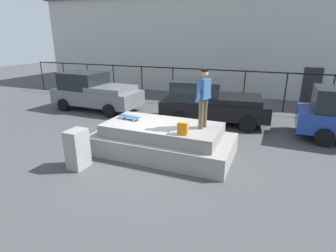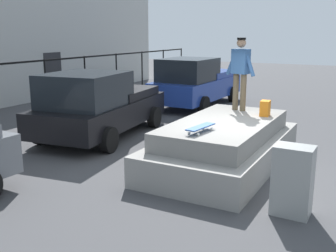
% 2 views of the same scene
% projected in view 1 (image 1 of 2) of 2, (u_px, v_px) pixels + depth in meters
% --- Properties ---
extents(ground_plane, '(60.00, 60.00, 0.00)m').
position_uv_depth(ground_plane, '(150.00, 154.00, 8.68)').
color(ground_plane, '#424244').
extents(concrete_ledge, '(4.47, 2.25, 1.00)m').
position_uv_depth(concrete_ledge, '(162.00, 140.00, 8.62)').
color(concrete_ledge, gray).
rests_on(concrete_ledge, ground_plane).
extents(skateboarder, '(0.34, 0.82, 1.75)m').
position_uv_depth(skateboarder, '(204.00, 95.00, 7.78)').
color(skateboarder, brown).
rests_on(skateboarder, concrete_ledge).
extents(skateboard, '(0.81, 0.30, 0.12)m').
position_uv_depth(skateboard, '(129.00, 117.00, 8.89)').
color(skateboard, '#264C8C').
rests_on(skateboard, concrete_ledge).
extents(backpack, '(0.29, 0.22, 0.35)m').
position_uv_depth(backpack, '(183.00, 128.00, 7.52)').
color(backpack, orange).
rests_on(backpack, concrete_ledge).
extents(car_grey_pickup_near, '(4.64, 2.28, 1.90)m').
position_uv_depth(car_grey_pickup_near, '(95.00, 92.00, 13.83)').
color(car_grey_pickup_near, slate).
rests_on(car_grey_pickup_near, ground_plane).
extents(car_black_pickup_mid, '(4.80, 2.67, 1.85)m').
position_uv_depth(car_black_pickup_mid, '(211.00, 102.00, 11.71)').
color(car_black_pickup_mid, black).
rests_on(car_black_pickup_mid, ground_plane).
extents(utility_box, '(0.45, 0.61, 1.14)m').
position_uv_depth(utility_box, '(77.00, 149.00, 7.62)').
color(utility_box, gray).
rests_on(utility_box, ground_plane).
extents(fence_row, '(24.06, 0.06, 2.00)m').
position_uv_depth(fence_row, '(207.00, 81.00, 14.54)').
color(fence_row, black).
rests_on(fence_row, ground_plane).
extents(warehouse_building, '(27.65, 9.03, 6.57)m').
position_uv_depth(warehouse_building, '(232.00, 42.00, 20.35)').
color(warehouse_building, '#B2B2AD').
rests_on(warehouse_building, ground_plane).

